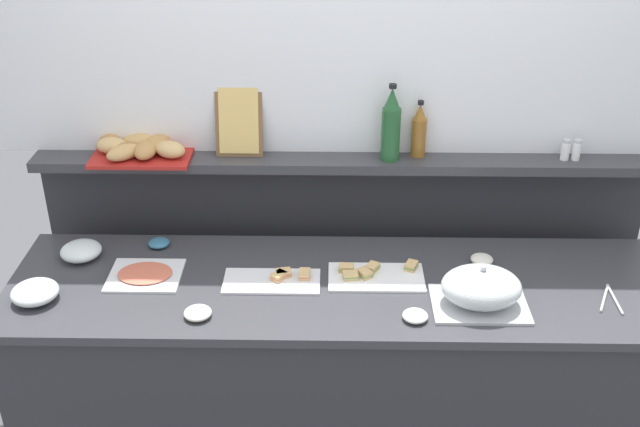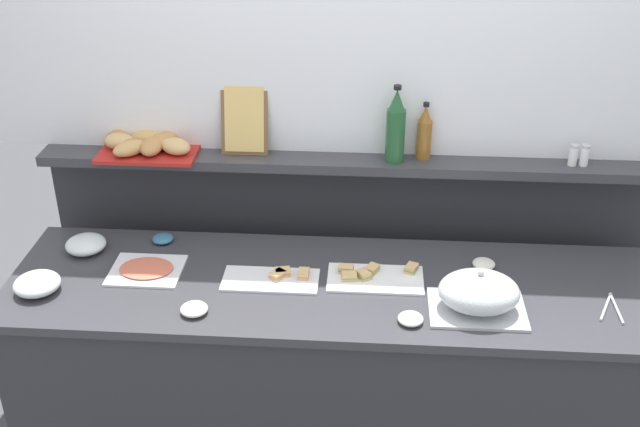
# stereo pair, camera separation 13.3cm
# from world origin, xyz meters

# --- Properties ---
(ground_plane) EXTENTS (12.00, 12.00, 0.00)m
(ground_plane) POSITION_xyz_m (0.00, 0.60, 0.00)
(ground_plane) COLOR #4C4C51
(buffet_counter) EXTENTS (2.52, 0.69, 0.92)m
(buffet_counter) POSITION_xyz_m (0.00, 0.00, 0.46)
(buffet_counter) COLOR #2D2D33
(buffet_counter) RESTS_ON ground_plane
(back_ledge_unit) EXTENTS (2.54, 0.22, 1.23)m
(back_ledge_unit) POSITION_xyz_m (0.00, 0.52, 0.65)
(back_ledge_unit) COLOR #2D2D33
(back_ledge_unit) RESTS_ON ground_plane
(sandwich_platter_side) EXTENTS (0.36, 0.17, 0.04)m
(sandwich_platter_side) POSITION_xyz_m (-0.26, 0.00, 0.93)
(sandwich_platter_side) COLOR silver
(sandwich_platter_side) RESTS_ON buffet_counter
(sandwich_platter_front) EXTENTS (0.36, 0.19, 0.04)m
(sandwich_platter_front) POSITION_xyz_m (0.11, 0.04, 0.93)
(sandwich_platter_front) COLOR white
(sandwich_platter_front) RESTS_ON buffet_counter
(cold_cuts_platter) EXTENTS (0.27, 0.23, 0.02)m
(cold_cuts_platter) POSITION_xyz_m (-0.75, 0.03, 0.93)
(cold_cuts_platter) COLOR silver
(cold_cuts_platter) RESTS_ON buffet_counter
(serving_cloche) EXTENTS (0.34, 0.24, 0.17)m
(serving_cloche) POSITION_xyz_m (0.48, -0.14, 1.00)
(serving_cloche) COLOR #B7BABF
(serving_cloche) RESTS_ON buffet_counter
(glass_bowl_large) EXTENTS (0.16, 0.16, 0.06)m
(glass_bowl_large) POSITION_xyz_m (-1.03, 0.16, 0.95)
(glass_bowl_large) COLOR silver
(glass_bowl_large) RESTS_ON buffet_counter
(glass_bowl_medium) EXTENTS (0.17, 0.17, 0.07)m
(glass_bowl_medium) POSITION_xyz_m (-1.11, -0.13, 0.95)
(glass_bowl_medium) COLOR silver
(glass_bowl_medium) RESTS_ON buffet_counter
(condiment_bowl_dark) EXTENTS (0.09, 0.09, 0.03)m
(condiment_bowl_dark) POSITION_xyz_m (0.24, -0.22, 0.94)
(condiment_bowl_dark) COLOR silver
(condiment_bowl_dark) RESTS_ON buffet_counter
(condiment_bowl_cream) EXTENTS (0.08, 0.08, 0.03)m
(condiment_bowl_cream) POSITION_xyz_m (-0.75, 0.26, 0.94)
(condiment_bowl_cream) COLOR teal
(condiment_bowl_cream) RESTS_ON buffet_counter
(condiment_bowl_teal) EXTENTS (0.10, 0.10, 0.03)m
(condiment_bowl_teal) POSITION_xyz_m (-0.51, -0.22, 0.94)
(condiment_bowl_teal) COLOR silver
(condiment_bowl_teal) RESTS_ON buffet_counter
(condiment_bowl_red) EXTENTS (0.09, 0.09, 0.03)m
(condiment_bowl_red) POSITION_xyz_m (0.54, 0.15, 0.94)
(condiment_bowl_red) COLOR silver
(condiment_bowl_red) RESTS_ON buffet_counter
(serving_tongs) EXTENTS (0.09, 0.19, 0.01)m
(serving_tongs) POSITION_xyz_m (0.96, -0.09, 0.93)
(serving_tongs) COLOR #B7BABF
(serving_tongs) RESTS_ON buffet_counter
(vinegar_bottle_amber) EXTENTS (0.06, 0.06, 0.24)m
(vinegar_bottle_amber) POSITION_xyz_m (0.30, 0.48, 1.34)
(vinegar_bottle_amber) COLOR #8E5B23
(vinegar_bottle_amber) RESTS_ON back_ledge_unit
(wine_bottle_green) EXTENTS (0.08, 0.08, 0.32)m
(wine_bottle_green) POSITION_xyz_m (0.18, 0.44, 1.38)
(wine_bottle_green) COLOR #23562D
(wine_bottle_green) RESTS_ON back_ledge_unit
(salt_shaker) EXTENTS (0.03, 0.03, 0.09)m
(salt_shaker) POSITION_xyz_m (0.89, 0.45, 1.28)
(salt_shaker) COLOR white
(salt_shaker) RESTS_ON back_ledge_unit
(pepper_shaker) EXTENTS (0.03, 0.03, 0.09)m
(pepper_shaker) POSITION_xyz_m (0.93, 0.45, 1.28)
(pepper_shaker) COLOR white
(pepper_shaker) RESTS_ON back_ledge_unit
(bread_basket) EXTENTS (0.40, 0.27, 0.08)m
(bread_basket) POSITION_xyz_m (-0.83, 0.44, 1.27)
(bread_basket) COLOR #B2231E
(bread_basket) RESTS_ON back_ledge_unit
(framed_picture) EXTENTS (0.19, 0.08, 0.29)m
(framed_picture) POSITION_xyz_m (-0.43, 0.48, 1.38)
(framed_picture) COLOR brown
(framed_picture) RESTS_ON back_ledge_unit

